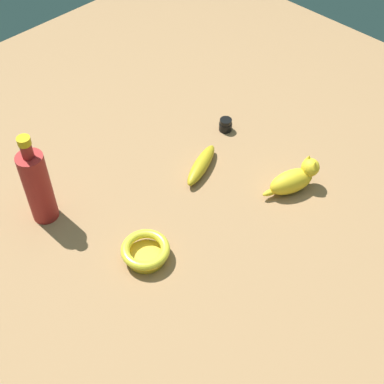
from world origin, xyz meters
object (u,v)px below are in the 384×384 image
(bottle_tall, at_px, (38,186))
(bowl, at_px, (146,251))
(cat_figurine, at_px, (295,178))
(banana, at_px, (201,165))
(nail_polish_jar, at_px, (226,125))

(bottle_tall, xyz_separation_m, bowl, (0.09, -0.27, -0.08))
(cat_figurine, bearing_deg, bowl, 165.45)
(banana, distance_m, bowl, 0.31)
(banana, height_order, nail_polish_jar, same)
(cat_figurine, xyz_separation_m, bottle_tall, (-0.49, 0.37, 0.07))
(banana, bearing_deg, bottle_tall, 135.89)
(cat_figurine, relative_size, bottle_tall, 0.60)
(nail_polish_jar, height_order, bowl, bowl)
(cat_figurine, distance_m, nail_polish_jar, 0.28)
(bottle_tall, height_order, nail_polish_jar, bottle_tall)
(nail_polish_jar, distance_m, bowl, 0.49)
(bowl, bearing_deg, bottle_tall, 107.88)
(bottle_tall, height_order, bowl, bottle_tall)
(cat_figurine, height_order, bottle_tall, bottle_tall)
(bowl, bearing_deg, cat_figurine, -14.55)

